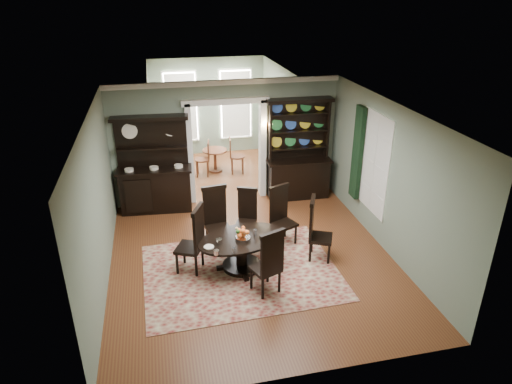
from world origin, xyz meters
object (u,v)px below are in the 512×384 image
(parlor_table, at_px, (215,157))
(sideboard, at_px, (155,178))
(welsh_dresser, at_px, (298,162))
(dining_table, at_px, (242,247))

(parlor_table, bearing_deg, sideboard, -128.76)
(sideboard, relative_size, welsh_dresser, 0.91)
(dining_table, xyz_separation_m, welsh_dresser, (2.02, 2.92, 0.45))
(dining_table, height_order, parlor_table, dining_table)
(dining_table, xyz_separation_m, parlor_table, (0.19, 5.06, -0.03))
(dining_table, relative_size, parlor_table, 2.67)
(parlor_table, bearing_deg, dining_table, -92.16)
(dining_table, bearing_deg, parlor_table, 73.56)
(dining_table, distance_m, sideboard, 3.31)
(welsh_dresser, bearing_deg, parlor_table, 132.29)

